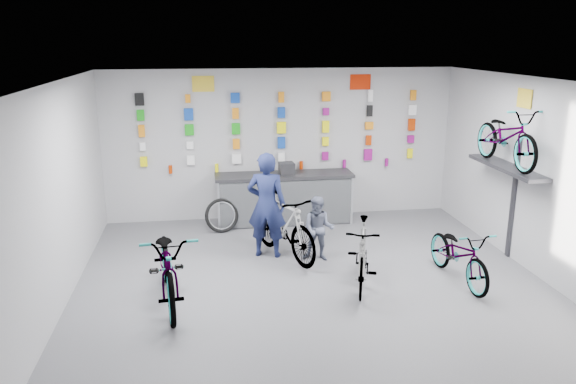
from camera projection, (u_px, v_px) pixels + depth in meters
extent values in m
plane|color=#4F4F53|center=(320.00, 302.00, 7.86)|extent=(8.00, 8.00, 0.00)
plane|color=white|center=(324.00, 84.00, 7.06)|extent=(8.00, 8.00, 0.00)
plane|color=#B3B3B6|center=(281.00, 144.00, 11.27)|extent=(7.00, 0.00, 7.00)
plane|color=#B3B3B6|center=(449.00, 367.00, 3.64)|extent=(7.00, 0.00, 7.00)
plane|color=#B3B3B6|center=(46.00, 210.00, 6.96)|extent=(0.00, 8.00, 8.00)
plane|color=#B3B3B6|center=(563.00, 189.00, 7.96)|extent=(0.00, 8.00, 8.00)
cube|color=black|center=(284.00, 201.00, 11.12)|extent=(2.60, 0.60, 0.90)
cube|color=silver|center=(286.00, 203.00, 10.83)|extent=(2.60, 0.02, 0.90)
cube|color=silver|center=(219.00, 206.00, 10.64)|extent=(0.04, 0.04, 0.96)
cube|color=silver|center=(352.00, 201.00, 11.01)|extent=(0.04, 0.04, 0.96)
cube|color=black|center=(284.00, 175.00, 10.98)|extent=(2.70, 0.66, 0.06)
cube|color=#FFF606|center=(144.00, 162.00, 10.88)|extent=(0.13, 0.06, 0.19)
cube|color=white|center=(191.00, 160.00, 11.01)|extent=(0.15, 0.06, 0.19)
cube|color=white|center=(237.00, 159.00, 11.14)|extent=(0.18, 0.06, 0.19)
cube|color=white|center=(281.00, 157.00, 11.27)|extent=(0.13, 0.06, 0.19)
cube|color=#860D6C|center=(325.00, 156.00, 11.40)|extent=(0.13, 0.06, 0.16)
cube|color=#860D6C|center=(368.00, 155.00, 11.53)|extent=(0.17, 0.06, 0.23)
cube|color=#FFF606|center=(410.00, 153.00, 11.66)|extent=(0.10, 0.06, 0.20)
cube|color=white|center=(143.00, 146.00, 10.80)|extent=(0.11, 0.06, 0.16)
cube|color=white|center=(190.00, 145.00, 10.93)|extent=(0.13, 0.06, 0.15)
cube|color=orange|center=(236.00, 144.00, 11.06)|extent=(0.13, 0.06, 0.20)
cube|color=#0F3DA3|center=(281.00, 143.00, 11.19)|extent=(0.15, 0.06, 0.23)
cube|color=#FFF606|center=(325.00, 141.00, 11.32)|extent=(0.13, 0.06, 0.17)
cube|color=#B92E02|center=(369.00, 140.00, 11.45)|extent=(0.11, 0.06, 0.20)
cube|color=#860D6C|center=(411.00, 139.00, 11.58)|extent=(0.13, 0.06, 0.16)
cube|color=orange|center=(142.00, 131.00, 10.72)|extent=(0.12, 0.06, 0.23)
cube|color=#159E15|center=(189.00, 130.00, 10.85)|extent=(0.17, 0.06, 0.21)
cube|color=#159E15|center=(236.00, 129.00, 10.98)|extent=(0.16, 0.06, 0.22)
cube|color=#FFF606|center=(281.00, 128.00, 11.11)|extent=(0.18, 0.06, 0.22)
cube|color=#FFF606|center=(326.00, 127.00, 11.24)|extent=(0.13, 0.06, 0.23)
cube|color=orange|center=(369.00, 126.00, 11.37)|extent=(0.17, 0.06, 0.15)
cube|color=#B92E02|center=(412.00, 125.00, 11.50)|extent=(0.14, 0.06, 0.24)
cube|color=#159E15|center=(141.00, 115.00, 10.65)|extent=(0.14, 0.06, 0.20)
cube|color=#0F3DA3|center=(189.00, 114.00, 10.77)|extent=(0.17, 0.06, 0.23)
cube|color=orange|center=(235.00, 113.00, 10.90)|extent=(0.13, 0.06, 0.21)
cube|color=#0F3DA3|center=(281.00, 112.00, 11.03)|extent=(0.15, 0.06, 0.21)
cube|color=#860D6C|center=(326.00, 112.00, 11.16)|extent=(0.12, 0.06, 0.14)
cube|color=black|center=(370.00, 111.00, 11.29)|extent=(0.11, 0.06, 0.22)
cube|color=white|center=(412.00, 110.00, 11.42)|extent=(0.16, 0.06, 0.21)
cube|color=black|center=(139.00, 99.00, 10.57)|extent=(0.16, 0.06, 0.23)
cube|color=orange|center=(188.00, 99.00, 10.70)|extent=(0.10, 0.06, 0.16)
cube|color=#0F3DA3|center=(235.00, 98.00, 10.82)|extent=(0.17, 0.06, 0.20)
cube|color=orange|center=(281.00, 97.00, 10.95)|extent=(0.11, 0.06, 0.21)
cube|color=orange|center=(326.00, 96.00, 11.08)|extent=(0.17, 0.06, 0.19)
cube|color=white|center=(370.00, 96.00, 11.21)|extent=(0.09, 0.06, 0.23)
cube|color=orange|center=(413.00, 95.00, 11.34)|extent=(0.11, 0.06, 0.20)
cylinder|color=#B92E02|center=(170.00, 169.00, 10.98)|extent=(0.07, 0.07, 0.16)
cylinder|color=#FFF606|center=(217.00, 168.00, 11.11)|extent=(0.07, 0.07, 0.16)
cylinder|color=#B92E02|center=(301.00, 165.00, 11.36)|extent=(0.07, 0.07, 0.16)
cylinder|color=#860D6C|center=(344.00, 164.00, 11.49)|extent=(0.07, 0.07, 0.16)
cylinder|color=#860D6C|center=(387.00, 162.00, 11.61)|extent=(0.07, 0.07, 0.16)
cube|color=#333338|center=(507.00, 167.00, 9.06)|extent=(0.38, 1.90, 0.06)
cube|color=#333338|center=(513.00, 199.00, 9.24)|extent=(0.04, 0.10, 2.00)
cube|color=gold|center=(203.00, 84.00, 10.71)|extent=(0.42, 0.02, 0.30)
cube|color=red|center=(360.00, 82.00, 11.16)|extent=(0.42, 0.02, 0.30)
cube|color=gold|center=(524.00, 98.00, 8.80)|extent=(0.02, 0.40, 0.30)
imported|color=gray|center=(168.00, 265.00, 7.71)|extent=(0.98, 2.17, 1.11)
imported|color=gray|center=(362.00, 254.00, 8.25)|extent=(0.94, 1.72, 0.99)
imported|color=gray|center=(459.00, 254.00, 8.42)|extent=(0.71, 1.71, 0.87)
imported|color=gray|center=(284.00, 225.00, 9.32)|extent=(1.24, 1.91, 1.11)
imported|color=gray|center=(507.00, 136.00, 8.92)|extent=(0.63, 1.80, 0.95)
imported|color=#161D45|center=(267.00, 205.00, 9.30)|extent=(0.74, 0.59, 1.78)
imported|color=slate|center=(319.00, 229.00, 9.21)|extent=(0.63, 0.56, 1.08)
torus|color=black|center=(222.00, 216.00, 10.61)|extent=(0.69, 0.37, 0.66)
torus|color=silver|center=(222.00, 216.00, 10.61)|extent=(0.55, 0.27, 0.53)
cube|color=black|center=(287.00, 168.00, 10.95)|extent=(0.30, 0.32, 0.22)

